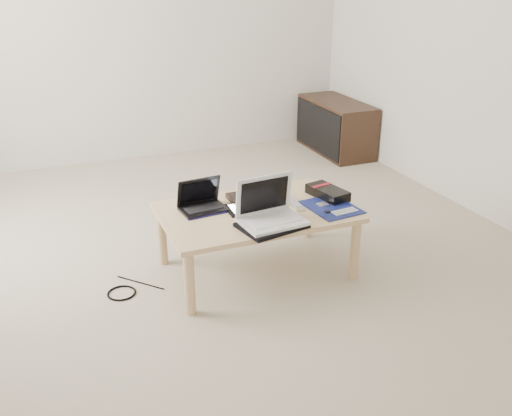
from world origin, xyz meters
name	(u,v)px	position (x,y,z in m)	size (l,w,h in m)	color
ground	(209,242)	(0.00, 0.00, 0.00)	(4.00, 4.00, 0.00)	#ABA18A
coffee_table	(256,218)	(0.15, -0.46, 0.35)	(1.10, 0.70, 0.40)	tan
media_cabinet	(335,127)	(1.77, 1.45, 0.25)	(0.41, 0.90, 0.50)	#362116
book	(255,199)	(0.19, -0.33, 0.41)	(0.29, 0.24, 0.03)	black
netbook	(202,203)	(-0.14, -0.34, 0.44)	(0.28, 0.21, 0.19)	black
tablet	(247,208)	(0.11, -0.43, 0.41)	(0.25, 0.19, 0.01)	black
remote	(293,202)	(0.38, -0.47, 0.41)	(0.06, 0.24, 0.02)	silver
neoprene_sleeve	(272,225)	(0.14, -0.71, 0.41)	(0.34, 0.25, 0.02)	black
white_laptop	(270,212)	(0.14, -0.67, 0.47)	(0.36, 0.27, 0.25)	silver
motherboard	(332,207)	(0.57, -0.60, 0.40)	(0.29, 0.35, 0.02)	#0C1C4E
gpu_box	(328,193)	(0.63, -0.45, 0.43)	(0.19, 0.30, 0.06)	black
cable_coil	(244,215)	(0.05, -0.52, 0.41)	(0.11, 0.11, 0.01)	black
floor_cable_coil	(122,293)	(-0.66, -0.43, 0.01)	(0.16, 0.16, 0.01)	black
floor_cable_trail	(140,283)	(-0.54, -0.35, 0.00)	(0.01, 0.01, 0.33)	black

